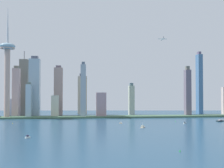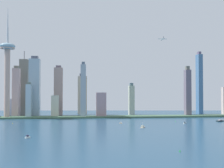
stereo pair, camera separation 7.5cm
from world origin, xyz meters
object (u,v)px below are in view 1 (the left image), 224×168
Objects in this scene: skyscraper_2 at (55,106)px; skyscraper_12 at (58,91)px; skyscraper_9 at (83,91)px; skyscraper_5 at (101,105)px; boat_2 at (220,121)px; skyscraper_10 at (188,92)px; boat_3 at (121,123)px; boat_7 at (185,123)px; boat_5 at (28,137)px; skyscraper_4 at (82,95)px; boat_4 at (143,127)px; skyscraper_8 at (24,88)px; skyscraper_7 at (16,92)px; channel_buoy_0 at (176,121)px; skyscraper_3 at (35,87)px; skyscraper_11 at (199,84)px; skyscraper_1 at (29,101)px; channel_buoy_1 at (13,123)px; skyscraper_13 at (12,107)px; airplane at (162,39)px; channel_buoy_2 at (180,151)px; skyscraper_0 at (131,100)px; observation_tower at (7,63)px.

skyscraper_12 is at bearing 87.46° from skyscraper_2.
skyscraper_9 is at bearing -47.79° from skyscraper_12.
skyscraper_5 reaches higher than boat_2.
boat_2 is at bearing -80.89° from skyscraper_10.
boat_2 reaches higher than boat_3.
boat_5 is at bearing 0.68° from boat_7.
skyscraper_4 is 7.82× the size of boat_4.
skyscraper_8 reaches higher than skyscraper_9.
skyscraper_7 is 60.18× the size of channel_buoy_0.
channel_buoy_0 is at bearing -7.25° from boat_5.
skyscraper_3 reaches higher than boat_2.
skyscraper_11 is 12.12× the size of boat_4.
channel_buoy_1 is at bearing -93.29° from skyscraper_1.
boat_2 is (22.10, -137.80, -63.38)m from skyscraper_10.
skyscraper_2 is at bearing 179.64° from skyscraper_10.
skyscraper_8 is at bearing -21.16° from skyscraper_13.
skyscraper_7 is 411.62m from airplane.
skyscraper_8 is 422.54m from channel_buoy_0.
skyscraper_3 is at bearing 55.80° from boat_5.
skyscraper_5 is at bearing -165.46° from skyscraper_11.
skyscraper_5 is 315.20m from skyscraper_11.
skyscraper_4 is 551.73m from channel_buoy_2.
skyscraper_11 reaches higher than skyscraper_4.
skyscraper_9 reaches higher than skyscraper_4.
skyscraper_12 reaches higher than skyscraper_7.
skyscraper_1 reaches higher than skyscraper_2.
boat_5 is (121.75, -402.87, -22.02)m from skyscraper_13.
skyscraper_9 is 273.76m from boat_7.
boat_5 is at bearing -73.18° from skyscraper_13.
skyscraper_4 is at bearing 160.71° from skyscraper_10.
skyscraper_8 is (-161.19, -37.84, 20.32)m from skyscraper_4.
skyscraper_12 is at bearing 69.63° from channel_buoy_1.
airplane is at bearing 88.54° from channel_buoy_0.
boat_3 is 1.03× the size of boat_5.
skyscraper_1 reaches higher than channel_buoy_0.
skyscraper_7 is (-314.42, -39.72, 21.85)m from skyscraper_0.
skyscraper_9 reaches higher than boat_3.
skyscraper_0 is 503.86m from channel_buoy_2.
skyscraper_10 is 20.68× the size of boat_5.
skyscraper_11 is at bearing 0.85° from boat_5.
observation_tower is at bearing 67.23° from boat_5.
skyscraper_12 is (59.05, 39.76, -10.02)m from skyscraper_3.
skyscraper_11 is at bearing 9.58° from skyscraper_2.
skyscraper_1 reaches higher than skyscraper_13.
channel_buoy_1 is (-223.58, 20.33, -0.04)m from boat_3.
skyscraper_0 is 1.61× the size of skyscraper_2.
skyscraper_2 is 8.65× the size of boat_5.
observation_tower is 125.68× the size of channel_buoy_0.
skyscraper_5 is 22.66× the size of channel_buoy_2.
skyscraper_10 is at bearing 170.08° from boat_4.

